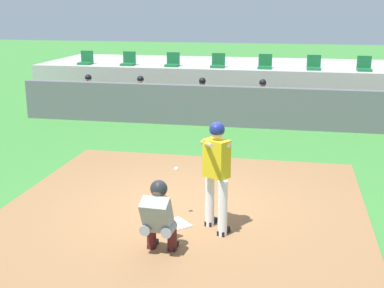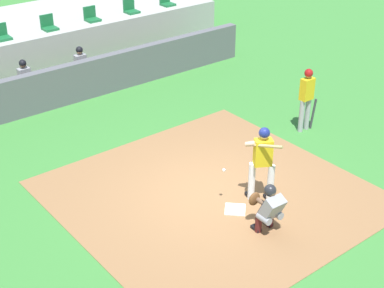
{
  "view_description": "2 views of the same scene",
  "coord_description": "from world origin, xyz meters",
  "px_view_note": "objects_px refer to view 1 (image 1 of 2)",
  "views": [
    {
      "loc": [
        1.82,
        -8.42,
        3.54
      ],
      "look_at": [
        0.0,
        0.7,
        1.0
      ],
      "focal_mm": 48.11,
      "sensor_mm": 36.0,
      "label": 1
    },
    {
      "loc": [
        -7.16,
        -8.28,
        7.24
      ],
      "look_at": [
        0.0,
        0.7,
        1.0
      ],
      "focal_mm": 54.08,
      "sensor_mm": 36.0,
      "label": 2
    }
  ],
  "objects_px": {
    "home_plate": "(174,225)",
    "stadium_seat_4": "(265,64)",
    "catcher_crouched": "(159,214)",
    "stadium_seat_1": "(129,61)",
    "dugout_player_2": "(202,98)",
    "stadium_seat_5": "(314,66)",
    "stadium_seat_0": "(86,60)",
    "stadium_seat_6": "(364,67)",
    "dugout_player_3": "(262,100)",
    "dugout_player_1": "(140,96)",
    "batter_at_plate": "(216,170)",
    "dugout_player_0": "(88,94)",
    "stadium_seat_2": "(172,62)",
    "stadium_seat_3": "(218,63)"
  },
  "relations": [
    {
      "from": "dugout_player_3",
      "to": "stadium_seat_5",
      "type": "distance_m",
      "value": 2.71
    },
    {
      "from": "dugout_player_2",
      "to": "stadium_seat_2",
      "type": "height_order",
      "value": "stadium_seat_2"
    },
    {
      "from": "batter_at_plate",
      "to": "stadium_seat_5",
      "type": "bearing_deg",
      "value": 80.31
    },
    {
      "from": "dugout_player_2",
      "to": "stadium_seat_0",
      "type": "height_order",
      "value": "stadium_seat_0"
    },
    {
      "from": "catcher_crouched",
      "to": "dugout_player_2",
      "type": "xyz_separation_m",
      "value": [
        -1.02,
        9.1,
        0.06
      ]
    },
    {
      "from": "home_plate",
      "to": "batter_at_plate",
      "type": "bearing_deg",
      "value": -3.7
    },
    {
      "from": "dugout_player_0",
      "to": "stadium_seat_1",
      "type": "bearing_deg",
      "value": 69.18
    },
    {
      "from": "dugout_player_0",
      "to": "dugout_player_3",
      "type": "xyz_separation_m",
      "value": [
        5.71,
        0.0,
        0.0
      ]
    },
    {
      "from": "home_plate",
      "to": "stadium_seat_0",
      "type": "xyz_separation_m",
      "value": [
        -5.69,
        10.18,
        1.51
      ]
    },
    {
      "from": "dugout_player_0",
      "to": "stadium_seat_6",
      "type": "xyz_separation_m",
      "value": [
        8.9,
        2.03,
        0.86
      ]
    },
    {
      "from": "catcher_crouched",
      "to": "stadium_seat_0",
      "type": "bearing_deg",
      "value": 117.07
    },
    {
      "from": "stadium_seat_0",
      "to": "dugout_player_1",
      "type": "bearing_deg",
      "value": -37.65
    },
    {
      "from": "catcher_crouched",
      "to": "stadium_seat_3",
      "type": "relative_size",
      "value": 3.5
    },
    {
      "from": "dugout_player_3",
      "to": "stadium_seat_6",
      "type": "xyz_separation_m",
      "value": [
        3.19,
        2.03,
        0.86
      ]
    },
    {
      "from": "stadium_seat_5",
      "to": "stadium_seat_4",
      "type": "bearing_deg",
      "value": 180.0
    },
    {
      "from": "stadium_seat_0",
      "to": "stadium_seat_6",
      "type": "height_order",
      "value": "same"
    },
    {
      "from": "dugout_player_3",
      "to": "dugout_player_1",
      "type": "bearing_deg",
      "value": 180.0
    },
    {
      "from": "stadium_seat_1",
      "to": "stadium_seat_0",
      "type": "bearing_deg",
      "value": 180.0
    },
    {
      "from": "stadium_seat_1",
      "to": "stadium_seat_4",
      "type": "distance_m",
      "value": 4.88
    },
    {
      "from": "dugout_player_3",
      "to": "stadium_seat_2",
      "type": "bearing_deg",
      "value": 148.42
    },
    {
      "from": "home_plate",
      "to": "stadium_seat_6",
      "type": "xyz_separation_m",
      "value": [
        4.06,
        10.18,
        1.51
      ]
    },
    {
      "from": "stadium_seat_3",
      "to": "stadium_seat_4",
      "type": "distance_m",
      "value": 1.62
    },
    {
      "from": "batter_at_plate",
      "to": "stadium_seat_4",
      "type": "bearing_deg",
      "value": 89.33
    },
    {
      "from": "dugout_player_1",
      "to": "stadium_seat_1",
      "type": "bearing_deg",
      "value": 116.46
    },
    {
      "from": "stadium_seat_1",
      "to": "dugout_player_3",
      "type": "bearing_deg",
      "value": -22.41
    },
    {
      "from": "stadium_seat_6",
      "to": "dugout_player_0",
      "type": "bearing_deg",
      "value": -167.12
    },
    {
      "from": "stadium_seat_2",
      "to": "stadium_seat_5",
      "type": "distance_m",
      "value": 4.88
    },
    {
      "from": "catcher_crouched",
      "to": "stadium_seat_1",
      "type": "distance_m",
      "value": 11.89
    },
    {
      "from": "stadium_seat_4",
      "to": "stadium_seat_6",
      "type": "bearing_deg",
      "value": 0.0
    },
    {
      "from": "home_plate",
      "to": "stadium_seat_4",
      "type": "xyz_separation_m",
      "value": [
        0.81,
        10.18,
        1.51
      ]
    },
    {
      "from": "dugout_player_2",
      "to": "stadium_seat_3",
      "type": "bearing_deg",
      "value": 84.23
    },
    {
      "from": "dugout_player_2",
      "to": "stadium_seat_0",
      "type": "distance_m",
      "value": 5.17
    },
    {
      "from": "dugout_player_1",
      "to": "stadium_seat_2",
      "type": "height_order",
      "value": "stadium_seat_2"
    },
    {
      "from": "dugout_player_3",
      "to": "home_plate",
      "type": "bearing_deg",
      "value": -96.11
    },
    {
      "from": "stadium_seat_1",
      "to": "catcher_crouched",
      "type": "bearing_deg",
      "value": -69.94
    },
    {
      "from": "batter_at_plate",
      "to": "catcher_crouched",
      "type": "bearing_deg",
      "value": -127.23
    },
    {
      "from": "dugout_player_0",
      "to": "stadium_seat_4",
      "type": "relative_size",
      "value": 2.71
    },
    {
      "from": "dugout_player_0",
      "to": "dugout_player_1",
      "type": "distance_m",
      "value": 1.79
    },
    {
      "from": "home_plate",
      "to": "stadium_seat_3",
      "type": "relative_size",
      "value": 0.92
    },
    {
      "from": "dugout_player_2",
      "to": "home_plate",
      "type": "bearing_deg",
      "value": -82.87
    },
    {
      "from": "stadium_seat_2",
      "to": "home_plate",
      "type": "bearing_deg",
      "value": -76.53
    },
    {
      "from": "stadium_seat_3",
      "to": "dugout_player_1",
      "type": "bearing_deg",
      "value": -137.72
    },
    {
      "from": "stadium_seat_3",
      "to": "stadium_seat_2",
      "type": "bearing_deg",
      "value": 180.0
    },
    {
      "from": "batter_at_plate",
      "to": "stadium_seat_3",
      "type": "xyz_separation_m",
      "value": [
        -1.5,
        10.22,
        0.5
      ]
    },
    {
      "from": "stadium_seat_2",
      "to": "stadium_seat_4",
      "type": "bearing_deg",
      "value": 0.0
    },
    {
      "from": "catcher_crouched",
      "to": "stadium_seat_3",
      "type": "xyz_separation_m",
      "value": [
        -0.82,
        11.13,
        0.93
      ]
    },
    {
      "from": "home_plate",
      "to": "stadium_seat_1",
      "type": "xyz_separation_m",
      "value": [
        -4.06,
        10.18,
        1.51
      ]
    },
    {
      "from": "dugout_player_1",
      "to": "dugout_player_0",
      "type": "bearing_deg",
      "value": 180.0
    },
    {
      "from": "dugout_player_0",
      "to": "stadium_seat_4",
      "type": "distance_m",
      "value": 6.07
    },
    {
      "from": "stadium_seat_0",
      "to": "stadium_seat_6",
      "type": "relative_size",
      "value": 1.0
    }
  ]
}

